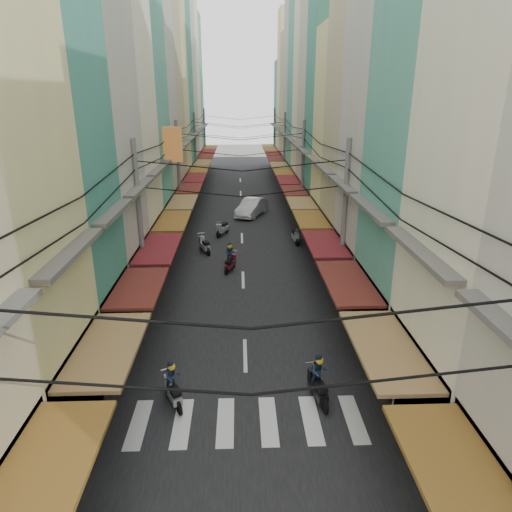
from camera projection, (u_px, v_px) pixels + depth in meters
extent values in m
plane|color=slate|center=(244.00, 331.00, 20.49)|extent=(160.00, 160.00, 0.00)
cube|color=black|center=(241.00, 217.00, 39.31)|extent=(10.00, 80.00, 0.02)
cube|color=slate|center=(166.00, 218.00, 39.07)|extent=(3.00, 80.00, 0.06)
cube|color=slate|center=(316.00, 216.00, 39.53)|extent=(3.00, 80.00, 0.06)
cube|color=silver|center=(139.00, 424.00, 14.71)|extent=(0.55, 2.40, 0.01)
cube|color=silver|center=(182.00, 423.00, 14.76)|extent=(0.55, 2.40, 0.01)
cube|color=silver|center=(225.00, 422.00, 14.81)|extent=(0.55, 2.40, 0.01)
cube|color=silver|center=(268.00, 421.00, 14.85)|extent=(0.55, 2.40, 0.01)
cube|color=silver|center=(311.00, 420.00, 14.90)|extent=(0.55, 2.40, 0.01)
cube|color=silver|center=(354.00, 418.00, 14.95)|extent=(0.55, 2.40, 0.01)
cube|color=brown|center=(43.00, 473.00, 9.00)|extent=(1.80, 4.34, 0.12)
cube|color=black|center=(63.00, 389.00, 13.85)|extent=(1.20, 4.52, 3.20)
cube|color=olive|center=(108.00, 348.00, 13.44)|extent=(1.80, 4.33, 0.12)
cube|color=#595651|center=(71.00, 252.00, 12.40)|extent=(0.50, 4.23, 0.15)
cube|color=teal|center=(5.00, 108.00, 15.31)|extent=(6.00, 4.30, 19.25)
cube|color=black|center=(104.00, 320.00, 18.09)|extent=(1.20, 4.13, 3.20)
cube|color=maroon|center=(139.00, 287.00, 17.67)|extent=(1.80, 3.96, 0.12)
cube|color=#595651|center=(114.00, 212.00, 16.64)|extent=(0.50, 3.87, 0.15)
cube|color=beige|center=(54.00, 84.00, 19.47)|extent=(6.00, 5.14, 20.93)
cube|color=black|center=(130.00, 275.00, 22.53)|extent=(1.20, 4.94, 3.20)
cube|color=maroon|center=(159.00, 248.00, 22.12)|extent=(1.80, 4.73, 0.12)
cube|color=#595651|center=(140.00, 187.00, 21.09)|extent=(0.50, 4.63, 0.15)
cube|color=#EDE7C8|center=(94.00, 120.00, 24.81)|extent=(6.00, 4.95, 17.43)
cube|color=black|center=(149.00, 244.00, 27.28)|extent=(1.20, 4.75, 3.20)
cube|color=brown|center=(173.00, 221.00, 26.87)|extent=(1.80, 4.56, 0.12)
cube|color=#595651|center=(158.00, 170.00, 25.84)|extent=(0.50, 4.46, 0.15)
cube|color=#54A390|center=(118.00, 125.00, 29.68)|extent=(6.00, 4.99, 16.32)
cube|color=black|center=(162.00, 222.00, 31.97)|extent=(1.20, 4.80, 3.20)
cube|color=olive|center=(182.00, 202.00, 31.55)|extent=(1.80, 4.60, 0.12)
cube|color=#595651|center=(170.00, 158.00, 30.52)|extent=(0.50, 4.50, 0.15)
cube|color=#BCB5AC|center=(130.00, 74.00, 33.11)|extent=(6.00, 4.65, 22.87)
cube|color=black|center=(171.00, 206.00, 36.50)|extent=(1.20, 4.46, 3.20)
cube|color=maroon|center=(189.00, 188.00, 36.08)|extent=(1.80, 4.27, 0.12)
cube|color=#595651|center=(179.00, 150.00, 35.05)|extent=(0.50, 4.18, 0.15)
cube|color=tan|center=(144.00, 91.00, 37.99)|extent=(6.00, 4.89, 20.58)
cube|color=black|center=(179.00, 194.00, 40.99)|extent=(1.20, 4.70, 3.20)
cube|color=maroon|center=(195.00, 178.00, 40.57)|extent=(1.80, 4.50, 0.12)
cube|color=#595651|center=(186.00, 144.00, 39.54)|extent=(0.50, 4.40, 0.15)
cube|color=beige|center=(155.00, 103.00, 42.78)|extent=(6.00, 4.52, 18.44)
cube|color=black|center=(185.00, 184.00, 45.42)|extent=(1.20, 4.34, 3.20)
cube|color=brown|center=(199.00, 170.00, 45.00)|extent=(1.80, 4.16, 0.12)
cube|color=#595651|center=(191.00, 138.00, 43.97)|extent=(0.50, 4.07, 0.15)
cube|color=teal|center=(162.00, 91.00, 46.98)|extent=(6.00, 5.20, 20.63)
cube|color=black|center=(189.00, 176.00, 49.99)|extent=(1.20, 4.99, 3.20)
cube|color=olive|center=(203.00, 163.00, 49.58)|extent=(1.80, 4.78, 0.12)
cube|color=#595651|center=(195.00, 134.00, 48.54)|extent=(0.50, 4.68, 0.15)
cube|color=beige|center=(168.00, 77.00, 51.24)|extent=(6.00, 4.94, 23.70)
cube|color=black|center=(194.00, 168.00, 54.76)|extent=(1.20, 4.74, 3.20)
cube|color=maroon|center=(206.00, 157.00, 54.35)|extent=(1.80, 4.55, 0.12)
cube|color=#595651|center=(199.00, 131.00, 53.32)|extent=(0.50, 4.45, 0.15)
cube|color=#EDE7C8|center=(174.00, 90.00, 56.33)|extent=(6.00, 4.96, 21.12)
cube|color=black|center=(197.00, 163.00, 59.42)|extent=(1.20, 4.76, 3.20)
cube|color=maroon|center=(208.00, 152.00, 59.00)|extent=(1.80, 4.56, 0.12)
cube|color=#595651|center=(202.00, 128.00, 57.97)|extent=(0.50, 4.46, 0.15)
cube|color=#54A390|center=(180.00, 95.00, 61.24)|extent=(6.00, 5.04, 19.90)
cube|color=black|center=(200.00, 158.00, 64.13)|extent=(1.20, 4.84, 3.20)
cube|color=brown|center=(210.00, 147.00, 63.71)|extent=(1.80, 4.64, 0.12)
cube|color=#595651|center=(205.00, 125.00, 62.68)|extent=(0.50, 4.54, 0.15)
cube|color=#583114|center=(173.00, 144.00, 29.27)|extent=(1.20, 0.40, 2.20)
cube|color=brown|center=(461.00, 478.00, 8.89)|extent=(1.80, 4.35, 0.12)
cube|color=black|center=(429.00, 387.00, 13.98)|extent=(1.20, 4.78, 3.20)
cube|color=olive|center=(385.00, 348.00, 13.46)|extent=(1.80, 4.58, 0.12)
cube|color=#595651|center=(419.00, 252.00, 12.47)|extent=(0.50, 4.48, 0.15)
cube|color=#54A390|center=(460.00, 167.00, 16.78)|extent=(6.00, 5.03, 15.08)
cube|color=black|center=(381.00, 313.00, 18.69)|extent=(1.20, 4.83, 3.20)
cube|color=maroon|center=(347.00, 282.00, 18.17)|extent=(1.80, 4.63, 0.12)
cube|color=#595651|center=(370.00, 208.00, 17.18)|extent=(0.50, 4.53, 0.15)
cube|color=#BCB5AC|center=(421.00, 76.00, 20.30)|extent=(6.00, 4.79, 21.66)
cube|color=black|center=(353.00, 269.00, 23.31)|extent=(1.20, 4.60, 3.20)
cube|color=maroon|center=(325.00, 244.00, 22.79)|extent=(1.80, 4.41, 0.12)
cube|color=#595651|center=(342.00, 184.00, 21.80)|extent=(0.50, 4.31, 0.15)
cube|color=tan|center=(388.00, 88.00, 24.83)|extent=(6.00, 4.52, 20.74)
cube|color=black|center=(335.00, 242.00, 27.69)|extent=(1.20, 4.34, 3.20)
cube|color=brown|center=(311.00, 220.00, 27.17)|extent=(1.80, 4.16, 0.12)
cube|color=#595651|center=(324.00, 169.00, 26.19)|extent=(0.50, 4.07, 0.15)
cube|color=beige|center=(362.00, 142.00, 30.01)|extent=(6.00, 4.12, 14.13)
cube|color=black|center=(322.00, 223.00, 31.76)|extent=(1.20, 3.96, 3.20)
cube|color=olive|center=(301.00, 203.00, 31.24)|extent=(1.80, 3.79, 0.12)
cube|color=#595651|center=(313.00, 159.00, 30.26)|extent=(0.50, 3.71, 0.15)
cube|color=teal|center=(349.00, 112.00, 33.43)|extent=(6.00, 4.40, 17.68)
cube|color=black|center=(313.00, 208.00, 35.78)|extent=(1.20, 4.23, 3.20)
cube|color=maroon|center=(294.00, 191.00, 35.26)|extent=(1.80, 4.05, 0.12)
cube|color=#595651|center=(304.00, 151.00, 34.27)|extent=(0.50, 3.96, 0.15)
cube|color=beige|center=(339.00, 78.00, 36.86)|extent=(6.00, 4.64, 22.59)
cube|color=black|center=(305.00, 196.00, 40.03)|extent=(1.20, 4.45, 3.20)
cube|color=maroon|center=(288.00, 180.00, 39.51)|extent=(1.80, 4.26, 0.12)
cube|color=#595651|center=(297.00, 145.00, 38.53)|extent=(0.50, 4.17, 0.15)
cube|color=#EDE7C8|center=(328.00, 87.00, 41.15)|extent=(6.00, 4.00, 21.25)
cube|color=black|center=(299.00, 187.00, 44.10)|extent=(1.20, 3.84, 3.20)
cube|color=brown|center=(283.00, 172.00, 43.57)|extent=(1.80, 3.68, 0.12)
cube|color=#595651|center=(291.00, 140.00, 42.59)|extent=(0.50, 3.60, 0.15)
cube|color=#54A390|center=(320.00, 82.00, 45.21)|extent=(6.00, 5.01, 22.33)
cube|color=black|center=(293.00, 178.00, 48.34)|extent=(1.20, 4.81, 3.20)
cube|color=olive|center=(279.00, 165.00, 47.82)|extent=(1.80, 4.61, 0.12)
cube|color=#595651|center=(286.00, 136.00, 46.83)|extent=(0.50, 4.51, 0.15)
cube|color=#BCB5AC|center=(312.00, 96.00, 50.36)|extent=(6.00, 5.00, 19.71)
cube|color=black|center=(288.00, 171.00, 53.05)|extent=(1.20, 4.80, 3.20)
cube|color=maroon|center=(276.00, 159.00, 52.53)|extent=(1.80, 4.60, 0.12)
cube|color=#595651|center=(282.00, 132.00, 51.54)|extent=(0.50, 4.50, 0.15)
cube|color=tan|center=(305.00, 108.00, 55.22)|extent=(6.00, 4.32, 16.86)
cube|color=black|center=(285.00, 165.00, 57.43)|extent=(1.20, 4.15, 3.20)
cube|color=maroon|center=(273.00, 154.00, 56.91)|extent=(1.80, 3.97, 0.12)
cube|color=#595651|center=(278.00, 129.00, 55.93)|extent=(0.50, 3.89, 0.15)
cube|color=beige|center=(301.00, 94.00, 58.77)|extent=(6.00, 4.33, 19.96)
cube|color=black|center=(281.00, 160.00, 61.50)|extent=(1.20, 4.16, 3.20)
cube|color=brown|center=(270.00, 150.00, 60.98)|extent=(1.80, 3.99, 0.12)
cube|color=#595651|center=(276.00, 127.00, 60.00)|extent=(0.50, 3.90, 0.15)
cube|color=teal|center=(296.00, 116.00, 64.05)|extent=(6.00, 4.88, 14.34)
cube|color=black|center=(279.00, 156.00, 65.84)|extent=(1.20, 4.68, 3.20)
cube|color=olive|center=(268.00, 146.00, 65.31)|extent=(1.80, 4.49, 0.12)
cube|color=#595651|center=(273.00, 124.00, 64.33)|extent=(0.50, 4.39, 0.15)
cylinder|color=slate|center=(140.00, 226.00, 21.76)|extent=(0.26, 0.26, 8.20)
cylinder|color=slate|center=(344.00, 224.00, 22.11)|extent=(0.26, 0.26, 8.20)
cylinder|color=slate|center=(179.00, 174.00, 35.88)|extent=(0.26, 0.26, 8.20)
cylinder|color=slate|center=(303.00, 173.00, 36.22)|extent=(0.26, 0.26, 8.20)
cylinder|color=slate|center=(195.00, 151.00, 50.00)|extent=(0.26, 0.26, 8.20)
cylinder|color=slate|center=(284.00, 151.00, 50.34)|extent=(0.26, 0.26, 8.20)
cylinder|color=slate|center=(205.00, 139.00, 64.12)|extent=(0.26, 0.26, 8.20)
cylinder|color=slate|center=(274.00, 138.00, 64.46)|extent=(0.26, 0.26, 8.20)
imported|color=white|center=(252.00, 215.00, 39.99)|extent=(5.60, 3.87, 1.84)
imported|color=black|center=(382.00, 307.00, 22.86)|extent=(1.57, 1.04, 1.01)
cylinder|color=black|center=(176.00, 387.00, 16.18)|extent=(0.09, 0.48, 0.48)
cylinder|color=black|center=(171.00, 410.00, 15.05)|extent=(0.09, 0.48, 0.48)
cube|color=#9C9DA5|center=(174.00, 394.00, 15.56)|extent=(0.31, 1.06, 0.26)
cube|color=black|center=(172.00, 392.00, 15.25)|extent=(0.30, 0.51, 0.17)
cube|color=#9C9DA5|center=(175.00, 380.00, 15.97)|extent=(0.28, 0.26, 0.51)
imported|color=#1B283F|center=(173.00, 392.00, 15.52)|extent=(0.49, 0.35, 1.22)
sphere|color=gold|center=(172.00, 368.00, 15.21)|extent=(0.26, 0.26, 0.26)
cylinder|color=black|center=(315.00, 383.00, 16.39)|extent=(0.10, 0.52, 0.52)
cylinder|color=black|center=(321.00, 406.00, 15.17)|extent=(0.10, 0.52, 0.52)
cube|color=black|center=(318.00, 390.00, 15.73)|extent=(0.34, 1.15, 0.28)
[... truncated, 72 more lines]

